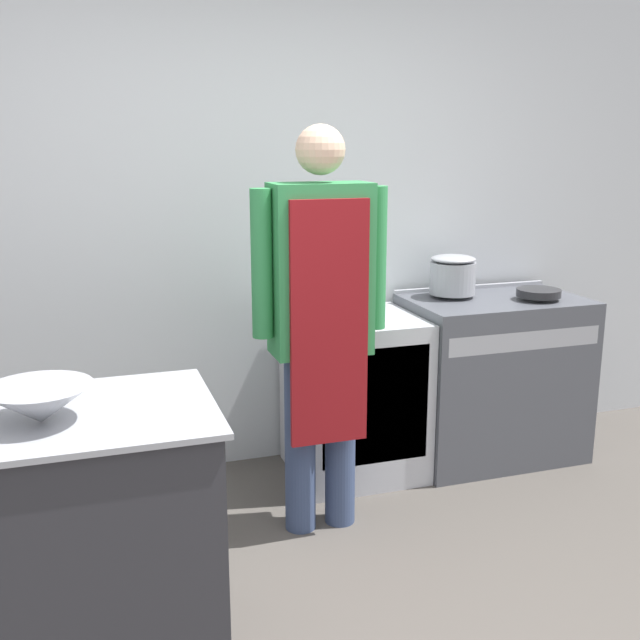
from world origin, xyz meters
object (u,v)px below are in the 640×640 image
Objects in this scene: person_cook at (321,309)px; mixing_bowl at (40,404)px; saute_pan at (539,293)px; stove at (492,378)px; stock_pot at (453,274)px; fridge_unit at (355,396)px.

mixing_bowl is (-1.14, -0.69, -0.07)m from person_cook.
saute_pan is at bearing 15.19° from person_cook.
saute_pan is (0.19, -0.11, 0.49)m from stove.
mixing_bowl is (-2.31, -1.17, 0.51)m from stove.
stock_pot is at bearing 153.59° from stove.
person_cook is at bearing -157.89° from stove.
saute_pan is (1.01, -0.13, 0.52)m from fridge_unit.
stove is at bearing -1.91° from fridge_unit.
mixing_bowl reaches higher than stove.
fridge_unit is at bearing -172.33° from stock_pot.
fridge_unit is 0.86m from person_cook.
fridge_unit is at bearing 38.69° from mixing_bowl.
person_cook reaches higher than mixing_bowl.
person_cook is 5.56× the size of mixing_bowl.
mixing_bowl is 1.31× the size of stock_pot.
fridge_unit is at bearing 178.09° from stove.
saute_pan reaches higher than stove.
stove reaches higher than fridge_unit.
stock_pot is at bearing 7.67° from fridge_unit.
saute_pan is (1.36, 0.37, -0.08)m from person_cook.
stock_pot is 1.05× the size of saute_pan.
saute_pan is (2.50, 1.06, -0.02)m from mixing_bowl.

